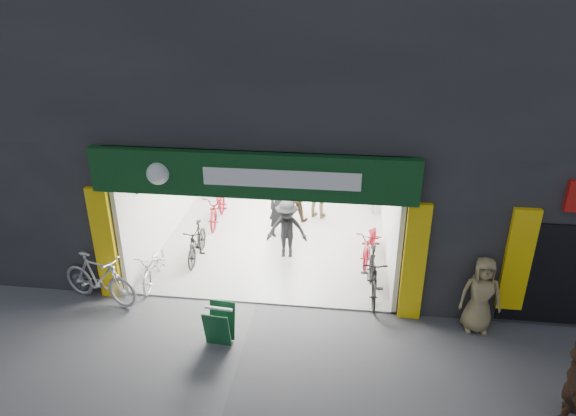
% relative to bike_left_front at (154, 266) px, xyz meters
% --- Properties ---
extents(ground, '(60.00, 60.00, 0.00)m').
position_rel_bike_left_front_xyz_m(ground, '(2.50, -0.60, -0.43)').
color(ground, '#56565B').
rests_on(ground, ground).
extents(building, '(17.00, 10.27, 8.00)m').
position_rel_bike_left_front_xyz_m(building, '(3.41, 4.39, 3.89)').
color(building, '#232326').
rests_on(building, ground).
extents(bike_left_front, '(0.71, 1.67, 0.85)m').
position_rel_bike_left_front_xyz_m(bike_left_front, '(0.00, 0.00, 0.00)').
color(bike_left_front, silver).
rests_on(bike_left_front, ground).
extents(bike_left_midfront, '(0.48, 1.60, 0.96)m').
position_rel_bike_left_front_xyz_m(bike_left_midfront, '(0.70, 1.11, 0.05)').
color(bike_left_midfront, black).
rests_on(bike_left_midfront, ground).
extents(bike_left_midback, '(0.71, 1.84, 0.95)m').
position_rel_bike_left_front_xyz_m(bike_left_midback, '(0.70, 3.25, 0.05)').
color(bike_left_midback, maroon).
rests_on(bike_left_midback, ground).
extents(bike_left_back, '(0.70, 1.62, 0.94)m').
position_rel_bike_left_front_xyz_m(bike_left_back, '(0.00, 5.53, 0.04)').
color(bike_left_back, '#A3A3A8').
rests_on(bike_left_back, ground).
extents(bike_right_front, '(0.57, 1.85, 1.10)m').
position_rel_bike_left_front_xyz_m(bike_right_front, '(5.00, -0.00, 0.12)').
color(bike_right_front, black).
rests_on(bike_right_front, ground).
extents(bike_right_mid, '(0.91, 1.80, 0.90)m').
position_rel_bike_left_front_xyz_m(bike_right_mid, '(5.00, 1.70, 0.02)').
color(bike_right_mid, maroon).
rests_on(bike_right_mid, ground).
extents(bike_right_back, '(0.83, 1.99, 1.16)m').
position_rel_bike_left_front_xyz_m(bike_right_back, '(5.00, 5.09, 0.15)').
color(bike_right_back, '#B4B5B9').
rests_on(bike_right_back, ground).
extents(parked_bike, '(2.01, 1.06, 1.16)m').
position_rel_bike_left_front_xyz_m(parked_bike, '(-0.87, -0.90, 0.15)').
color(parked_bike, silver).
rests_on(parked_bike, ground).
extents(customer_a, '(0.79, 0.78, 1.85)m').
position_rel_bike_left_front_xyz_m(customer_a, '(2.57, 2.66, 0.50)').
color(customer_a, black).
rests_on(customer_a, ground).
extents(customer_b, '(0.86, 0.69, 1.69)m').
position_rel_bike_left_front_xyz_m(customer_b, '(2.85, 3.67, 0.42)').
color(customer_b, '#3D2B1B').
rests_on(customer_b, ground).
extents(customer_c, '(1.04, 0.64, 1.56)m').
position_rel_bike_left_front_xyz_m(customer_c, '(2.91, 1.49, 0.35)').
color(customer_c, black).
rests_on(customer_c, ground).
extents(customer_d, '(1.12, 0.70, 1.78)m').
position_rel_bike_left_front_xyz_m(customer_d, '(3.54, 3.88, 0.46)').
color(customer_d, olive).
rests_on(customer_d, ground).
extents(pedestrian_near, '(0.82, 0.55, 1.63)m').
position_rel_bike_left_front_xyz_m(pedestrian_near, '(7.06, -0.90, 0.39)').
color(pedestrian_near, '#8F7D53').
rests_on(pedestrian_near, ground).
extents(sandwich_board, '(0.55, 0.56, 0.79)m').
position_rel_bike_left_front_xyz_m(sandwich_board, '(2.04, -1.96, 0.01)').
color(sandwich_board, '#104222').
rests_on(sandwich_board, ground).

